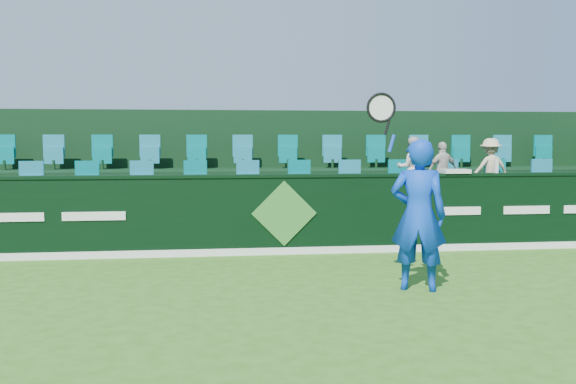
{
  "coord_description": "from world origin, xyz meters",
  "views": [
    {
      "loc": [
        -1.26,
        -6.71,
        1.94
      ],
      "look_at": [
        -0.07,
        2.8,
        1.15
      ],
      "focal_mm": 40.0,
      "sensor_mm": 36.0,
      "label": 1
    }
  ],
  "objects": [
    {
      "name": "ground",
      "position": [
        0.0,
        0.0,
        0.0
      ],
      "size": [
        60.0,
        60.0,
        0.0
      ],
      "primitive_type": "plane",
      "color": "#336818",
      "rests_on": "ground"
    },
    {
      "name": "sponsor_hoarding",
      "position": [
        0.0,
        4.0,
        0.67
      ],
      "size": [
        16.0,
        0.25,
        1.35
      ],
      "color": "black",
      "rests_on": "ground"
    },
    {
      "name": "stand_tier_front",
      "position": [
        0.0,
        5.1,
        0.4
      ],
      "size": [
        16.0,
        2.0,
        0.8
      ],
      "primitive_type": "cube",
      "color": "black",
      "rests_on": "ground"
    },
    {
      "name": "stand_tier_back",
      "position": [
        0.0,
        7.0,
        0.65
      ],
      "size": [
        16.0,
        1.8,
        1.3
      ],
      "primitive_type": "cube",
      "color": "black",
      "rests_on": "ground"
    },
    {
      "name": "stand_rear",
      "position": [
        0.0,
        7.44,
        1.22
      ],
      "size": [
        16.0,
        4.1,
        2.6
      ],
      "color": "black",
      "rests_on": "ground"
    },
    {
      "name": "seat_row_front",
      "position": [
        0.0,
        5.5,
        1.1
      ],
      "size": [
        13.5,
        0.5,
        0.6
      ],
      "primitive_type": "cube",
      "color": "teal",
      "rests_on": "stand_tier_front"
    },
    {
      "name": "seat_row_back",
      "position": [
        0.0,
        7.3,
        1.6
      ],
      "size": [
        13.5,
        0.5,
        0.6
      ],
      "primitive_type": "cube",
      "color": "teal",
      "rests_on": "stand_tier_back"
    },
    {
      "name": "tennis_player",
      "position": [
        1.4,
        1.17,
        0.98
      ],
      "size": [
        1.18,
        0.69,
        2.56
      ],
      "color": "#0B3DC4",
      "rests_on": "ground"
    },
    {
      "name": "spectator_left",
      "position": [
        2.6,
        5.12,
        1.39
      ],
      "size": [
        0.63,
        0.52,
        1.19
      ],
      "primitive_type": "imported",
      "rotation": [
        0.0,
        0.0,
        3.0
      ],
      "color": "beige",
      "rests_on": "stand_tier_front"
    },
    {
      "name": "spectator_middle",
      "position": [
        3.22,
        5.12,
        1.35
      ],
      "size": [
        0.69,
        0.42,
        1.09
      ],
      "primitive_type": "imported",
      "rotation": [
        0.0,
        0.0,
        3.4
      ],
      "color": "beige",
      "rests_on": "stand_tier_front"
    },
    {
      "name": "spectator_right",
      "position": [
        4.17,
        5.12,
        1.38
      ],
      "size": [
        0.78,
        0.49,
        1.16
      ],
      "primitive_type": "imported",
      "rotation": [
        0.0,
        0.0,
        3.22
      ],
      "color": "#CBBA8F",
      "rests_on": "stand_tier_front"
    },
    {
      "name": "towel",
      "position": [
        3.02,
        4.0,
        1.38
      ],
      "size": [
        0.46,
        0.3,
        0.07
      ],
      "primitive_type": "cube",
      "color": "silver",
      "rests_on": "sponsor_hoarding"
    },
    {
      "name": "drinks_bottle",
      "position": [
        3.78,
        4.0,
        1.47
      ],
      "size": [
        0.08,
        0.08,
        0.24
      ],
      "primitive_type": "cylinder",
      "color": "silver",
      "rests_on": "sponsor_hoarding"
    }
  ]
}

